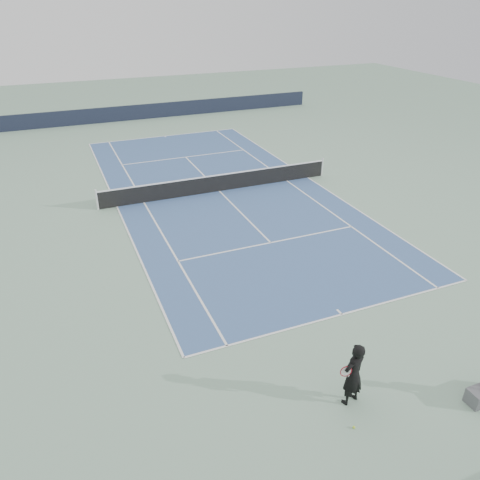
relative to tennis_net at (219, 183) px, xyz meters
name	(u,v)px	position (x,y,z in m)	size (l,w,h in m)	color
ground	(219,191)	(0.00, 0.00, -0.50)	(80.00, 80.00, 0.00)	gray
court_surface	(219,191)	(0.00, 0.00, -0.50)	(10.97, 23.77, 0.01)	#395787
tennis_net	(219,183)	(0.00, 0.00, 0.00)	(12.90, 0.10, 1.07)	silver
windscreen_far	(147,111)	(0.00, 17.88, 0.10)	(30.00, 0.25, 1.20)	black
tennis_player	(353,374)	(-1.91, -15.13, 0.44)	(0.86, 0.67, 1.88)	black
tennis_ball	(354,427)	(-2.30, -15.91, -0.47)	(0.07, 0.07, 0.07)	#BAE32E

